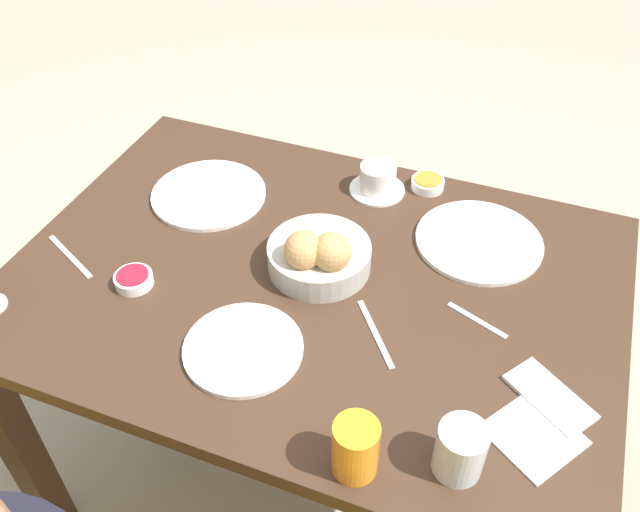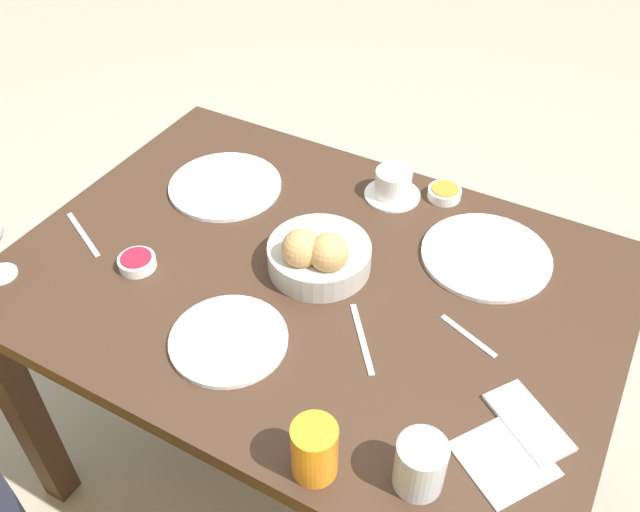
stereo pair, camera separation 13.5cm
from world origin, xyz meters
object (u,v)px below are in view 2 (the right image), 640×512
object	(u,v)px
fork_silver	(362,338)
knife_silver	(83,234)
juice_glass	(314,450)
water_tumbler	(420,465)
spoon_coffee	(468,336)
bread_basket	(319,255)
jam_bowl_honey	(444,193)
cell_phone	(528,422)
plate_near_right	(225,186)
plate_near_left	(486,256)
plate_far_center	(229,340)
napkin	(504,459)
jam_bowl_berry	(137,262)
coffee_cup	(393,185)

from	to	relation	value
fork_silver	knife_silver	world-z (taller)	same
juice_glass	knife_silver	distance (m)	0.75
water_tumbler	spoon_coffee	xyz separation A→B (m)	(0.03, -0.31, -0.05)
juice_glass	bread_basket	bearing A→B (deg)	-61.82
jam_bowl_honey	cell_phone	size ratio (longest dim) A/B	0.46
water_tumbler	jam_bowl_honey	xyz separation A→B (m)	(0.22, -0.68, -0.03)
cell_phone	juice_glass	bearing A→B (deg)	41.92
knife_silver	plate_near_right	bearing A→B (deg)	-120.77
water_tumbler	plate_near_left	bearing A→B (deg)	-82.36
knife_silver	bread_basket	bearing A→B (deg)	-163.51
plate_far_center	water_tumbler	distance (m)	0.42
cell_phone	bread_basket	bearing A→B (deg)	-17.66
plate_far_center	napkin	distance (m)	0.51
water_tumbler	jam_bowl_berry	world-z (taller)	water_tumbler
water_tumbler	cell_phone	bearing A→B (deg)	-123.03
bread_basket	napkin	bearing A→B (deg)	153.04
coffee_cup	cell_phone	distance (m)	0.63
jam_bowl_honey	fork_silver	world-z (taller)	jam_bowl_honey
jam_bowl_berry	plate_far_center	bearing A→B (deg)	164.77
juice_glass	jam_bowl_berry	distance (m)	0.58
fork_silver	water_tumbler	bearing A→B (deg)	132.97
fork_silver	napkin	bearing A→B (deg)	159.37
plate_near_right	water_tumbler	world-z (taller)	water_tumbler
plate_near_right	napkin	size ratio (longest dim) A/B	1.47
jam_bowl_honey	spoon_coffee	bearing A→B (deg)	117.36
plate_near_right	juice_glass	xyz separation A→B (m)	(-0.53, 0.53, 0.05)
plate_near_right	juice_glass	world-z (taller)	juice_glass
plate_near_left	knife_silver	world-z (taller)	plate_near_left
juice_glass	cell_phone	bearing A→B (deg)	-138.08
plate_near_right	plate_far_center	world-z (taller)	same
water_tumbler	knife_silver	bearing A→B (deg)	-12.31
juice_glass	plate_near_left	bearing A→B (deg)	-97.28
fork_silver	cell_phone	bearing A→B (deg)	174.40
napkin	cell_phone	bearing A→B (deg)	-99.76
bread_basket	napkin	size ratio (longest dim) A/B	1.17
plate_far_center	spoon_coffee	size ratio (longest dim) A/B	1.76
jam_bowl_berry	napkin	distance (m)	0.79
juice_glass	knife_silver	bearing A→B (deg)	-18.95
plate_far_center	cell_phone	distance (m)	0.53
plate_far_center	fork_silver	size ratio (longest dim) A/B	1.54
water_tumbler	jam_bowl_berry	size ratio (longest dim) A/B	1.25
jam_bowl_berry	spoon_coffee	distance (m)	0.67
plate_near_right	cell_phone	xyz separation A→B (m)	(-0.80, 0.29, -0.00)
coffee_cup	napkin	xyz separation A→B (m)	(-0.43, 0.53, -0.03)
coffee_cup	fork_silver	size ratio (longest dim) A/B	0.91
spoon_coffee	napkin	bearing A→B (deg)	122.16
plate_near_right	spoon_coffee	distance (m)	0.67
plate_near_right	spoon_coffee	xyz separation A→B (m)	(-0.65, 0.16, -0.00)
juice_glass	coffee_cup	world-z (taller)	juice_glass
plate_far_center	spoon_coffee	distance (m)	0.44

